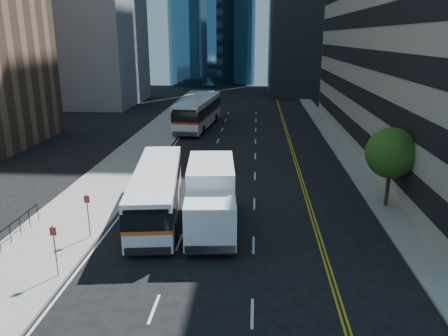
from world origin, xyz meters
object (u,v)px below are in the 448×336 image
bus_rear (199,112)px  street_tree (391,153)px  box_truck (211,197)px  bus_front (157,191)px

bus_rear → street_tree: bearing=-53.0°
street_tree → box_truck: bearing=-160.1°
bus_rear → box_truck: size_ratio=1.77×
bus_front → bus_rear: bus_rear is taller
bus_front → box_truck: (3.47, -1.56, 0.30)m
street_tree → bus_front: (-14.45, -2.41, -2.02)m
street_tree → box_truck: 11.80m
box_truck → bus_rear: bearing=93.5°
bus_rear → box_truck: 29.37m
box_truck → bus_front: bearing=150.6°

